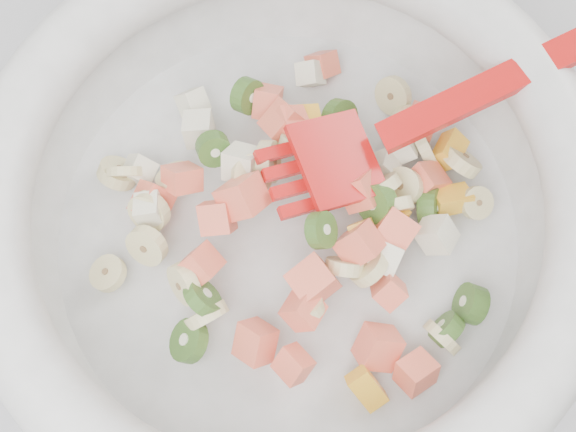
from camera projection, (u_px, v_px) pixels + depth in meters
counter at (188, 389)px, 0.96m from camera, size 2.00×0.60×0.90m
mixing_bowl at (289, 209)px, 0.50m from camera, size 0.45×0.39×0.12m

